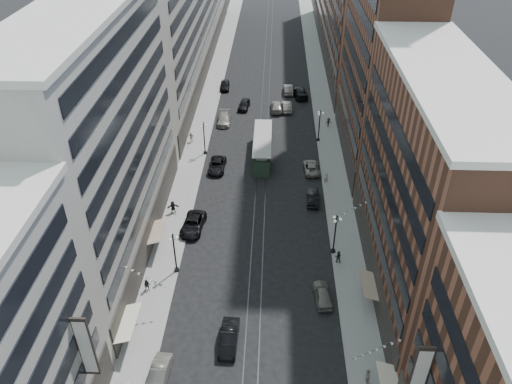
# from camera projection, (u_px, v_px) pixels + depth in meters

# --- Properties ---
(ground) EXTENTS (220.00, 220.00, 0.00)m
(ground) POSITION_uv_depth(u_px,v_px,m) (263.00, 140.00, 83.91)
(ground) COLOR black
(ground) RESTS_ON ground
(sidewalk_west) EXTENTS (4.00, 180.00, 0.15)m
(sidewalk_west) POSITION_uv_depth(u_px,v_px,m) (205.00, 113.00, 92.43)
(sidewalk_west) COLOR gray
(sidewalk_west) RESTS_ON ground
(sidewalk_east) EXTENTS (4.00, 180.00, 0.15)m
(sidewalk_east) POSITION_uv_depth(u_px,v_px,m) (324.00, 115.00, 91.74)
(sidewalk_east) COLOR gray
(sidewalk_east) RESTS_ON ground
(rail_west) EXTENTS (0.12, 180.00, 0.02)m
(rail_west) POSITION_uv_depth(u_px,v_px,m) (261.00, 114.00, 92.14)
(rail_west) COLOR #2D2D33
(rail_west) RESTS_ON ground
(rail_east) EXTENTS (0.12, 180.00, 0.02)m
(rail_east) POSITION_uv_depth(u_px,v_px,m) (268.00, 114.00, 92.10)
(rail_east) COLOR #2D2D33
(rail_east) RESTS_ON ground
(building_west_mid) EXTENTS (8.00, 36.00, 28.00)m
(building_west_mid) POSITION_uv_depth(u_px,v_px,m) (102.00, 144.00, 54.29)
(building_west_mid) COLOR #9B9789
(building_west_mid) RESTS_ON ground
(building_west_far) EXTENTS (8.00, 90.00, 26.00)m
(building_west_far) POSITION_uv_depth(u_px,v_px,m) (189.00, 4.00, 106.63)
(building_west_far) COLOR #9B9789
(building_west_far) RESTS_ON ground
(building_east_mid) EXTENTS (8.00, 30.00, 24.00)m
(building_east_mid) POSITION_uv_depth(u_px,v_px,m) (424.00, 192.00, 50.25)
(building_east_mid) COLOR brown
(building_east_mid) RESTS_ON ground
(building_east_tower) EXTENTS (8.00, 26.00, 42.00)m
(building_east_tower) POSITION_uv_depth(u_px,v_px,m) (388.00, 21.00, 68.14)
(building_east_tower) COLOR brown
(building_east_tower) RESTS_ON ground
(building_east_far) EXTENTS (8.00, 72.00, 24.00)m
(building_east_far) POSITION_uv_depth(u_px,v_px,m) (343.00, 0.00, 113.53)
(building_east_far) COLOR brown
(building_east_far) RESTS_ON ground
(lamppost_sw_far) EXTENTS (1.03, 1.14, 5.52)m
(lamppost_sw_far) POSITION_uv_depth(u_px,v_px,m) (175.00, 251.00, 56.14)
(lamppost_sw_far) COLOR black
(lamppost_sw_far) RESTS_ON sidewalk_west
(lamppost_sw_mid) EXTENTS (1.03, 1.14, 5.52)m
(lamppost_sw_mid) POSITION_uv_depth(u_px,v_px,m) (204.00, 137.00, 78.33)
(lamppost_sw_mid) COLOR black
(lamppost_sw_mid) RESTS_ON sidewalk_west
(lamppost_se_far) EXTENTS (1.03, 1.14, 5.52)m
(lamppost_se_far) POSITION_uv_depth(u_px,v_px,m) (335.00, 233.00, 58.85)
(lamppost_se_far) COLOR black
(lamppost_se_far) RESTS_ON sidewalk_east
(lamppost_se_mid) EXTENTS (1.03, 1.14, 5.52)m
(lamppost_se_mid) POSITION_uv_depth(u_px,v_px,m) (319.00, 125.00, 81.86)
(lamppost_se_mid) COLOR black
(lamppost_se_mid) RESTS_ON sidewalk_east
(streetcar) EXTENTS (2.77, 12.50, 3.46)m
(streetcar) POSITION_uv_depth(u_px,v_px,m) (262.00, 148.00, 78.49)
(streetcar) COLOR #223626
(streetcar) RESTS_ON ground
(car_1) EXTENTS (1.93, 4.61, 1.48)m
(car_1) POSITION_uv_depth(u_px,v_px,m) (159.00, 374.00, 45.74)
(car_1) COLOR #636058
(car_1) RESTS_ON ground
(car_2) EXTENTS (3.12, 5.81, 1.55)m
(car_2) POSITION_uv_depth(u_px,v_px,m) (193.00, 224.00, 63.92)
(car_2) COLOR black
(car_2) RESTS_ON ground
(car_4) EXTENTS (2.17, 4.54, 1.50)m
(car_4) POSITION_uv_depth(u_px,v_px,m) (322.00, 294.00, 53.95)
(car_4) COLOR #626157
(car_4) RESTS_ON ground
(car_5) EXTENTS (1.85, 4.92, 1.61)m
(car_5) POSITION_uv_depth(u_px,v_px,m) (229.00, 338.00, 49.08)
(car_5) COLOR black
(car_5) RESTS_ON ground
(pedestrian_2) EXTENTS (0.77, 0.44, 1.56)m
(pedestrian_2) POSITION_uv_depth(u_px,v_px,m) (147.00, 285.00, 54.78)
(pedestrian_2) COLOR black
(pedestrian_2) RESTS_ON sidewalk_west
(pedestrian_4) EXTENTS (0.54, 1.08, 1.80)m
(pedestrian_4) POSITION_uv_depth(u_px,v_px,m) (368.00, 376.00, 45.25)
(pedestrian_4) COLOR #A39A87
(pedestrian_4) RESTS_ON sidewalk_east
(car_7) EXTENTS (2.56, 5.30, 1.45)m
(car_7) POSITION_uv_depth(u_px,v_px,m) (217.00, 165.00, 75.86)
(car_7) COLOR black
(car_7) RESTS_ON ground
(car_8) EXTENTS (2.36, 5.45, 1.56)m
(car_8) POSITION_uv_depth(u_px,v_px,m) (224.00, 119.00, 88.76)
(car_8) COLOR gray
(car_8) RESTS_ON ground
(car_9) EXTENTS (2.02, 4.68, 1.57)m
(car_9) POSITION_uv_depth(u_px,v_px,m) (225.00, 85.00, 101.27)
(car_9) COLOR black
(car_9) RESTS_ON ground
(car_10) EXTENTS (1.80, 4.61, 1.49)m
(car_10) POSITION_uv_depth(u_px,v_px,m) (313.00, 197.00, 68.94)
(car_10) COLOR black
(car_10) RESTS_ON ground
(car_11) EXTENTS (2.58, 5.05, 1.37)m
(car_11) POSITION_uv_depth(u_px,v_px,m) (311.00, 167.00, 75.50)
(car_11) COLOR gray
(car_11) RESTS_ON ground
(car_12) EXTENTS (3.27, 6.37, 1.77)m
(car_12) POSITION_uv_depth(u_px,v_px,m) (300.00, 92.00, 98.11)
(car_12) COLOR black
(car_12) RESTS_ON ground
(car_13) EXTENTS (2.40, 4.81, 1.57)m
(car_13) POSITION_uv_depth(u_px,v_px,m) (244.00, 105.00, 93.65)
(car_13) COLOR black
(car_13) RESTS_ON ground
(car_14) EXTENTS (1.85, 4.87, 1.59)m
(car_14) POSITION_uv_depth(u_px,v_px,m) (288.00, 89.00, 99.60)
(car_14) COLOR slate
(car_14) RESTS_ON ground
(pedestrian_5) EXTENTS (1.71, 0.93, 1.77)m
(pedestrian_5) POSITION_uv_depth(u_px,v_px,m) (173.00, 207.00, 66.56)
(pedestrian_5) COLOR black
(pedestrian_5) RESTS_ON sidewalk_west
(pedestrian_6) EXTENTS (1.11, 0.72, 1.75)m
(pedestrian_6) POSITION_uv_depth(u_px,v_px,m) (191.00, 137.00, 82.65)
(pedestrian_6) COLOR beige
(pedestrian_6) RESTS_ON sidewalk_west
(pedestrian_7) EXTENTS (0.83, 0.50, 1.63)m
(pedestrian_7) POSITION_uv_depth(u_px,v_px,m) (338.00, 257.00, 58.57)
(pedestrian_7) COLOR black
(pedestrian_7) RESTS_ON sidewalk_east
(pedestrian_8) EXTENTS (0.64, 0.43, 1.73)m
(pedestrian_8) POSITION_uv_depth(u_px,v_px,m) (326.00, 178.00, 72.54)
(pedestrian_8) COLOR gray
(pedestrian_8) RESTS_ON sidewalk_east
(pedestrian_9) EXTENTS (1.09, 0.48, 1.66)m
(pedestrian_9) POSITION_uv_depth(u_px,v_px,m) (328.00, 122.00, 87.16)
(pedestrian_9) COLOR black
(pedestrian_9) RESTS_ON sidewalk_east
(car_extra_0) EXTENTS (1.96, 4.84, 1.56)m
(car_extra_0) POSITION_uv_depth(u_px,v_px,m) (287.00, 106.00, 93.02)
(car_extra_0) COLOR slate
(car_extra_0) RESTS_ON ground
(car_extra_1) EXTENTS (2.29, 5.34, 1.53)m
(car_extra_1) POSITION_uv_depth(u_px,v_px,m) (277.00, 106.00, 93.02)
(car_extra_1) COLOR gray
(car_extra_1) RESTS_ON ground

